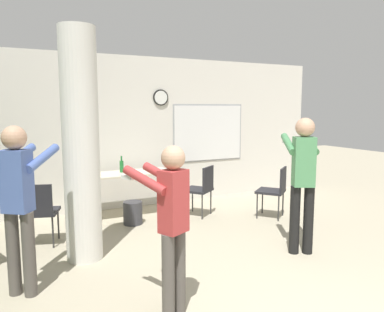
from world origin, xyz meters
The scene contains 11 objects.
wall_back centered at (0.03, 5.06, 1.40)m, with size 8.00×0.15×2.80m.
support_pillar centered at (-1.33, 2.89, 1.40)m, with size 0.43×0.43×2.80m.
folding_table centered at (-0.28, 4.46, 0.69)m, with size 1.43×0.62×0.76m.
bottle_on_table centered at (-0.39, 4.53, 0.86)m, with size 0.07×0.07×0.28m.
waste_bin centered at (-0.38, 3.97, 0.18)m, with size 0.31×0.31×0.37m.
chair_near_pillar centered at (-1.78, 3.59, 0.51)m, with size 0.55×0.55×0.87m.
chair_mid_room centered at (1.89, 3.24, 0.51)m, with size 0.62×0.62×0.87m.
chair_table_right centered at (0.82, 3.89, 0.51)m, with size 0.62×0.62×0.87m.
person_watching_back centered at (-2.04, 2.25, 1.00)m, with size 0.61×0.67×1.69m.
person_playing_front centered at (-0.86, 1.24, 0.91)m, with size 0.51×0.62×1.54m.
person_playing_side centered at (1.21, 1.87, 1.02)m, with size 0.59×0.72×1.74m.
Camera 1 is at (-2.10, -1.69, 1.86)m, focal length 35.00 mm.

